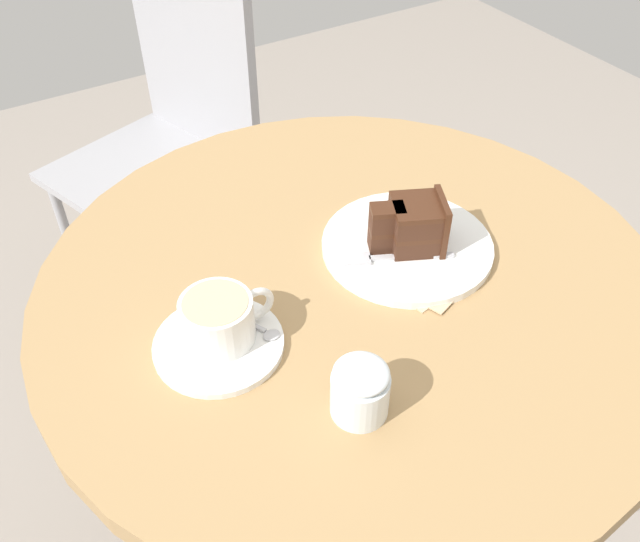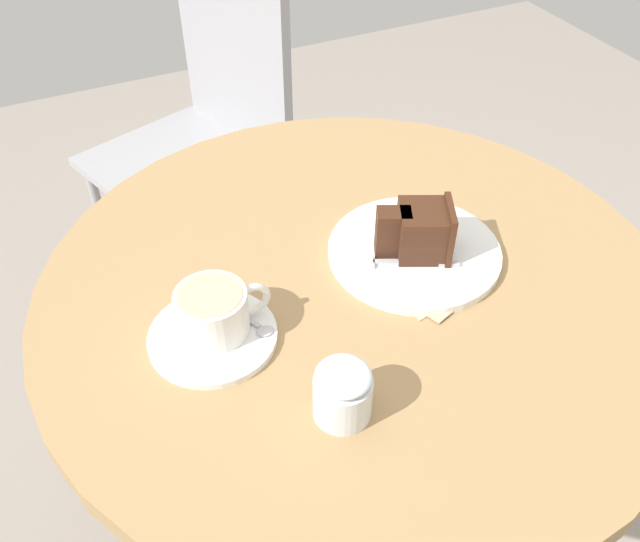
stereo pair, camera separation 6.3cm
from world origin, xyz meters
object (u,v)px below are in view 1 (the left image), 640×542
cake_slice (413,226)px  sugar_pot (360,389)px  fork (385,258)px  saucer (219,344)px  cafe_chair (173,120)px  coffee_cup (219,318)px  teaspoon (253,326)px  cake_plate (407,246)px  napkin (422,267)px

cake_slice → sugar_pot: size_ratio=1.55×
sugar_pot → fork: bearing=48.2°
saucer → cafe_chair: 0.89m
saucer → cake_slice: (0.30, 0.02, 0.04)m
saucer → sugar_pot: (0.09, -0.16, 0.03)m
cake_slice → fork: cake_slice is taller
coffee_cup → teaspoon: size_ratio=1.29×
teaspoon → cake_plate: bearing=68.9°
coffee_cup → teaspoon: (0.04, -0.01, -0.03)m
cake_plate → teaspoon: bearing=-173.3°
napkin → sugar_pot: sugar_pot is taller
cake_plate → sugar_pot: (-0.20, -0.19, 0.03)m
coffee_cup → cake_plate: bearing=4.4°
saucer → teaspoon: size_ratio=1.72×
cake_slice → sugar_pot: (-0.20, -0.18, -0.01)m
napkin → cafe_chair: (-0.04, 0.85, -0.18)m
cake_plate → sugar_pot: size_ratio=3.32×
fork → cafe_chair: bearing=-62.9°
cake_slice → fork: 0.06m
coffee_cup → fork: bearing=2.2°
cake_slice → napkin: (-0.01, -0.03, -0.04)m
cafe_chair → cake_plate: bearing=-15.8°
cafe_chair → sugar_pot: cafe_chair is taller
coffee_cup → napkin: (0.28, -0.02, -0.04)m
saucer → fork: size_ratio=1.12×
sugar_pot → teaspoon: bearing=106.2°
saucer → napkin: saucer is taller
coffee_cup → fork: 0.24m
teaspoon → sugar_pot: size_ratio=1.27×
teaspoon → coffee_cup: bearing=-128.6°
saucer → cake_plate: size_ratio=0.66×
cake_slice → napkin: bearing=-101.0°
coffee_cup → cafe_chair: (0.25, 0.83, -0.22)m
cake_plate → cafe_chair: size_ratio=0.24×
saucer → teaspoon: teaspoon is taller
teaspoon → sugar_pot: sugar_pot is taller
teaspoon → cake_plate: teaspoon is taller
teaspoon → napkin: teaspoon is taller
sugar_pot → napkin: bearing=36.4°
cake_plate → fork: size_ratio=1.69×
fork → sugar_pot: (-0.16, -0.18, 0.02)m
saucer → sugar_pot: sugar_pot is taller
teaspoon → cafe_chair: bearing=138.3°
cake_plate → fork: 0.05m
teaspoon → cafe_chair: size_ratio=0.09×
coffee_cup → cake_slice: cake_slice is taller
cake_slice → fork: (-0.05, -0.01, -0.03)m
teaspoon → napkin: 0.24m
teaspoon → cake_slice: 0.25m
teaspoon → napkin: (0.24, -0.01, -0.01)m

